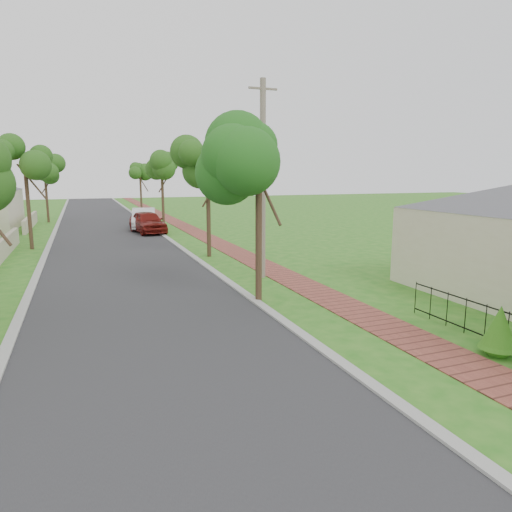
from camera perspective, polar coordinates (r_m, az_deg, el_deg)
ground at (r=9.53m, az=11.70°, el=-16.83°), size 160.00×160.00×0.00m
road at (r=27.48m, az=-17.18°, el=0.74°), size 7.00×120.00×0.02m
kerb_right at (r=27.95m, az=-9.70°, el=1.20°), size 0.30×120.00×0.10m
kerb_left at (r=27.50m, az=-24.78°, el=0.26°), size 0.30×120.00×0.10m
sidewalk at (r=28.56m, az=-4.58°, el=1.51°), size 1.50×120.00×0.03m
street_trees at (r=33.98m, az=-18.20°, el=10.09°), size 10.70×37.65×5.89m
parked_car_red at (r=34.67m, az=-13.39°, el=4.14°), size 2.56×4.96×1.61m
parked_car_white at (r=37.12m, az=-13.84°, el=4.52°), size 2.42×5.17×1.64m
near_tree at (r=15.13m, az=0.35°, el=11.59°), size 2.28×2.28×5.85m
utility_pole at (r=18.84m, az=0.84°, el=9.50°), size 1.20×0.24×8.02m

